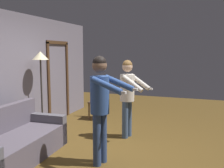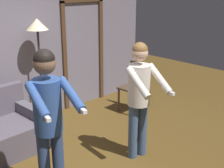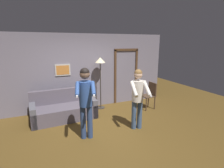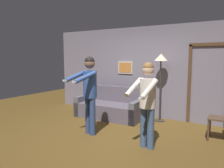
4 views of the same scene
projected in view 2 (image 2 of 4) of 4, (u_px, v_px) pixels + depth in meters
torchiere_lamp at (38, 36)px, 4.99m from camera, size 0.35×0.35×1.81m
person_standing_left at (48, 113)px, 3.24m from camera, size 0.54×0.75×1.74m
person_standing_right at (140, 91)px, 4.15m from camera, size 0.52×0.67×1.63m
dining_chair_distant at (135, 84)px, 5.89m from camera, size 0.44×0.44×0.93m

